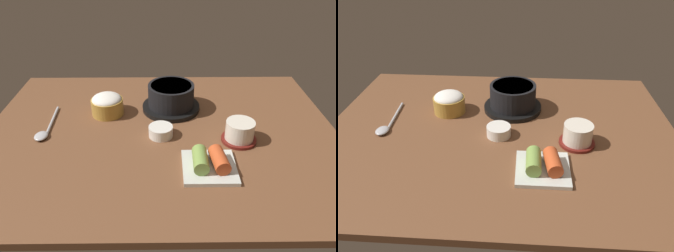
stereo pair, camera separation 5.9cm
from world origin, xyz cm
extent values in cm
cube|color=brown|center=(0.00, 0.00, 1.00)|extent=(100.00, 76.00, 2.00)
cylinder|color=black|center=(3.12, 13.07, 2.70)|extent=(17.98, 17.98, 1.40)
cylinder|color=black|center=(3.12, 13.07, 6.86)|extent=(14.23, 14.23, 6.91)
cylinder|color=#D15619|center=(3.12, 13.07, 10.01)|extent=(12.53, 12.53, 0.60)
cylinder|color=#B78C38|center=(-16.42, 10.23, 4.47)|extent=(9.71, 9.71, 4.95)
ellipsoid|color=white|center=(-16.42, 10.23, 6.95)|extent=(8.94, 8.94, 3.40)
cylinder|color=maroon|center=(21.16, -4.84, 2.40)|extent=(9.49, 9.49, 0.80)
cylinder|color=silver|center=(21.16, -4.84, 5.35)|extent=(7.69, 7.69, 5.10)
cylinder|color=#C6D18C|center=(21.16, -4.84, 7.60)|extent=(6.54, 6.54, 0.40)
cylinder|color=white|center=(0.12, -2.30, 3.50)|extent=(6.69, 6.69, 3.00)
cylinder|color=brown|center=(0.12, -2.30, 4.70)|extent=(5.49, 5.49, 0.50)
cube|color=silver|center=(11.74, -16.79, 2.50)|extent=(12.82, 12.82, 1.00)
cylinder|color=#7A9E47|center=(9.49, -16.79, 4.82)|extent=(3.71, 7.73, 3.64)
cylinder|color=#C64C23|center=(13.98, -16.79, 4.82)|extent=(4.60, 8.10, 3.64)
cylinder|color=#B7B7BC|center=(-32.25, 5.24, 2.40)|extent=(1.93, 16.71, 0.80)
ellipsoid|color=#B7B7BC|center=(-32.82, -3.09, 2.72)|extent=(3.60, 4.68, 1.26)
camera|label=1|loc=(1.16, -77.60, 52.34)|focal=34.83mm
camera|label=2|loc=(7.05, -77.43, 52.34)|focal=34.83mm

